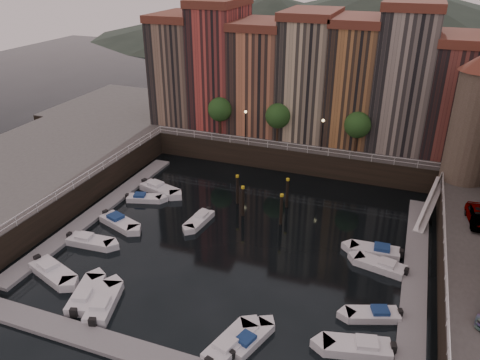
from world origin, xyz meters
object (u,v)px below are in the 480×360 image
at_px(boat_left_0, 52,272).
at_px(boat_left_2, 119,222).
at_px(car_a, 479,217).
at_px(mooring_pilings, 262,199).
at_px(gangway, 431,202).
at_px(car_b, 478,218).
at_px(boat_left_1, 90,241).
at_px(corner_tower, 475,116).

height_order(boat_left_0, boat_left_2, boat_left_0).
bearing_deg(car_a, boat_left_2, -175.16).
height_order(mooring_pilings, car_a, car_a).
bearing_deg(gangway, car_a, -53.46).
xyz_separation_m(boat_left_0, car_b, (34.05, 16.52, 3.26)).
bearing_deg(boat_left_0, boat_left_1, 109.42).
distance_m(boat_left_2, car_a, 34.47).
bearing_deg(gangway, corner_tower, 57.20).
height_order(corner_tower, car_b, corner_tower).
xyz_separation_m(corner_tower, gangway, (-2.90, -4.50, -8.28)).
distance_m(gangway, boat_left_1, 34.61).
distance_m(mooring_pilings, boat_left_1, 17.91).
xyz_separation_m(car_a, car_b, (-0.03, -0.20, -0.08)).
relative_size(gangway, boat_left_2, 1.67).
relative_size(boat_left_0, boat_left_1, 1.11).
xyz_separation_m(mooring_pilings, boat_left_1, (-13.47, -11.73, -1.29)).
xyz_separation_m(boat_left_0, boat_left_2, (0.63, 9.17, -0.02)).
bearing_deg(mooring_pilings, boat_left_1, -138.94).
height_order(corner_tower, gangway, corner_tower).
height_order(boat_left_0, boat_left_1, boat_left_0).
relative_size(boat_left_1, boat_left_2, 0.96).
xyz_separation_m(gangway, boat_left_2, (-29.65, -12.70, -1.54)).
xyz_separation_m(mooring_pilings, car_a, (20.62, -0.17, 2.10)).
bearing_deg(corner_tower, mooring_pilings, -154.33).
bearing_deg(boat_left_2, car_a, 32.09).
bearing_deg(gangway, boat_left_0, -144.16).
relative_size(corner_tower, mooring_pilings, 2.25).
bearing_deg(car_a, mooring_pilings, 171.63).
height_order(gangway, boat_left_0, gangway).
height_order(gangway, car_b, car_b).
distance_m(boat_left_0, boat_left_2, 9.19).
bearing_deg(boat_left_1, car_a, 14.81).
bearing_deg(car_b, boat_left_2, -168.57).
relative_size(boat_left_2, car_a, 1.14).
bearing_deg(boat_left_0, mooring_pilings, 70.83).
relative_size(gangway, car_a, 1.90).
bearing_deg(boat_left_2, corner_tower, 47.22).
bearing_deg(car_b, boat_left_0, -155.09).
height_order(gangway, boat_left_1, gangway).
relative_size(corner_tower, gangway, 1.66).
bearing_deg(boat_left_2, mooring_pilings, 50.41).
height_order(boat_left_0, car_a, car_a).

